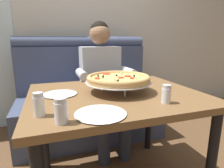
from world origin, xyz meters
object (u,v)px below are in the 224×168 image
Objects in this scene: dining_table at (116,106)px; plate_near_right at (101,112)px; shaker_oregano at (39,106)px; shaker_parmesan at (61,113)px; diner_main at (103,78)px; pizza at (118,79)px; plate_near_left at (60,93)px; shaker_pepper_flakes at (166,95)px; booth_bench at (89,100)px.

plate_near_right is at bearing -120.60° from dining_table.
shaker_oregano is 0.15m from shaker_parmesan.
diner_main reaches higher than pizza.
shaker_pepper_flakes is at bearing -33.53° from plate_near_left.
diner_main is (0.10, 0.66, 0.06)m from dining_table.
dining_table is at bearing 28.86° from shaker_oregano.
pizza is at bearing -8.35° from plate_near_left.
shaker_oregano is at bearing -151.14° from dining_table.
booth_bench is 1.41m from shaker_parmesan.
shaker_parmesan reaches higher than dining_table.
shaker_oregano is at bearing -108.55° from plate_near_left.
dining_table is at bearing -12.09° from plate_near_left.
booth_bench is 1.39× the size of dining_table.
booth_bench reaches higher than plate_near_right.
booth_bench reaches higher than plate_near_left.
shaker_oregano is at bearing 165.16° from plate_near_right.
shaker_oregano is 1.08× the size of shaker_pepper_flakes.
shaker_parmesan reaches higher than plate_near_left.
pizza is at bearing 118.54° from shaker_pepper_flakes.
pizza reaches higher than plate_near_right.
dining_table is 0.38m from shaker_pepper_flakes.
booth_bench is at bearing 99.20° from shaker_pepper_flakes.
pizza reaches higher than dining_table.
shaker_parmesan is 0.45m from plate_near_left.
diner_main is at bearing 95.92° from shaker_pepper_flakes.
shaker_parmesan is (-0.58, -0.08, 0.00)m from shaker_pepper_flakes.
shaker_pepper_flakes is (0.17, -0.31, -0.05)m from pizza.
diner_main reaches higher than shaker_parmesan.
diner_main is 11.17× the size of shaker_oregano.
plate_near_right is at bearing -68.44° from plate_near_left.
diner_main is 1.14m from shaker_parmesan.
plate_near_right is (-0.22, -0.35, -0.08)m from pizza.
plate_near_left is 0.88× the size of plate_near_right.
plate_near_left is (-0.36, 0.08, 0.10)m from dining_table.
diner_main is 0.74m from plate_near_left.
shaker_parmesan is 0.51× the size of plate_near_left.
booth_bench is at bearing 66.97° from plate_near_left.
shaker_parmesan is at bearing -167.64° from plate_near_right.
dining_table is (0.00, -0.92, 0.25)m from booth_bench.
diner_main is at bearing 58.09° from shaker_oregano.
shaker_oregano is 0.67m from shaker_pepper_flakes.
pizza is (-0.07, -0.64, 0.12)m from diner_main.
plate_near_left is (-0.56, 0.37, -0.03)m from shaker_pepper_flakes.
pizza is 0.57m from shaker_oregano.
shaker_oregano is 0.29m from plate_near_right.
shaker_pepper_flakes is 0.94× the size of shaker_parmesan.
dining_table is 9.98× the size of shaker_parmesan.
diner_main is 1.08m from shaker_oregano.
pizza is at bearing 57.61° from plate_near_right.
dining_table is 10.63× the size of shaker_pepper_flakes.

